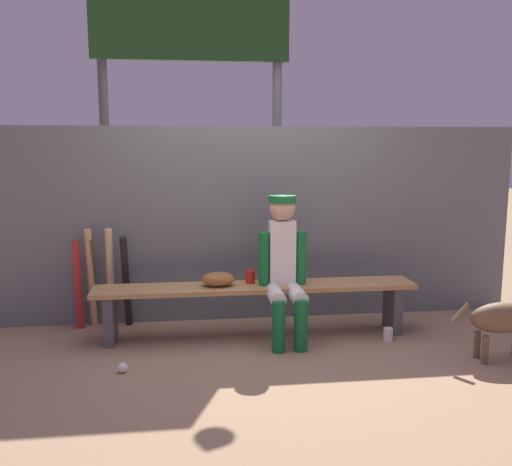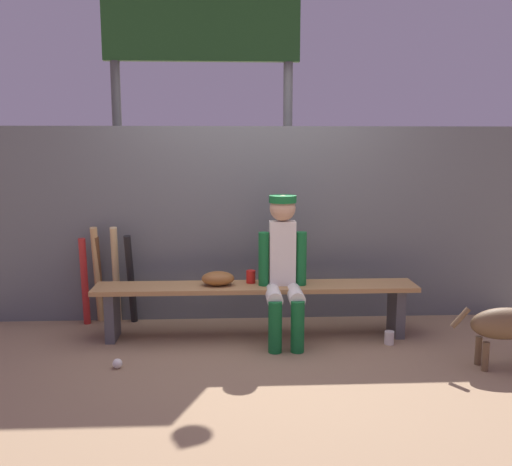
{
  "view_description": "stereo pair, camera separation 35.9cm",
  "coord_description": "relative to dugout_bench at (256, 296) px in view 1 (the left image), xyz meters",
  "views": [
    {
      "loc": [
        -0.58,
        -4.59,
        1.65
      ],
      "look_at": [
        0.0,
        0.0,
        0.91
      ],
      "focal_mm": 38.97,
      "sensor_mm": 36.0,
      "label": 1
    },
    {
      "loc": [
        -0.22,
        -4.62,
        1.65
      ],
      "look_at": [
        0.0,
        0.0,
        0.91
      ],
      "focal_mm": 38.97,
      "sensor_mm": 36.0,
      "label": 2
    }
  ],
  "objects": [
    {
      "name": "bat_wood_tan",
      "position": [
        -1.44,
        0.43,
        0.09
      ],
      "size": [
        0.07,
        0.21,
        0.92
      ],
      "primitive_type": "cylinder",
      "rotation": [
        0.16,
        0.0,
        0.01
      ],
      "color": "tan",
      "rests_on": "ground_plane"
    },
    {
      "name": "bat_aluminum_red",
      "position": [
        -1.55,
        0.39,
        0.04
      ],
      "size": [
        0.07,
        0.12,
        0.82
      ],
      "primitive_type": "cylinder",
      "rotation": [
        0.07,
        0.0,
        0.02
      ],
      "color": "#B22323",
      "rests_on": "ground_plane"
    },
    {
      "name": "baseball",
      "position": [
        -1.07,
        -0.65,
        -0.33
      ],
      "size": [
        0.07,
        0.07,
        0.07
      ],
      "primitive_type": "sphere",
      "color": "white",
      "rests_on": "ground_plane"
    },
    {
      "name": "ground_plane",
      "position": [
        0.0,
        0.0,
        -0.37
      ],
      "size": [
        30.0,
        30.0,
        0.0
      ],
      "primitive_type": "plane",
      "color": "#937556"
    },
    {
      "name": "cup_on_bench",
      "position": [
        -0.04,
        0.07,
        0.15
      ],
      "size": [
        0.08,
        0.08,
        0.11
      ],
      "primitive_type": "cylinder",
      "color": "red",
      "rests_on": "dugout_bench"
    },
    {
      "name": "bat_aluminum_black",
      "position": [
        -1.13,
        0.38,
        0.06
      ],
      "size": [
        0.08,
        0.24,
        0.85
      ],
      "primitive_type": "cylinder",
      "rotation": [
        0.2,
        0.0,
        -0.06
      ],
      "color": "black",
      "rests_on": "ground_plane"
    },
    {
      "name": "player_seated",
      "position": [
        0.22,
        -0.11,
        0.3
      ],
      "size": [
        0.41,
        0.55,
        1.23
      ],
      "color": "silver",
      "rests_on": "ground_plane"
    },
    {
      "name": "bat_wood_dark",
      "position": [
        -1.44,
        0.44,
        0.05
      ],
      "size": [
        0.07,
        0.21,
        0.83
      ],
      "primitive_type": "cylinder",
      "rotation": [
        0.17,
        0.0,
        0.04
      ],
      "color": "brown",
      "rests_on": "ground_plane"
    },
    {
      "name": "cup_on_ground",
      "position": [
        1.1,
        -0.24,
        -0.31
      ],
      "size": [
        0.08,
        0.08,
        0.11
      ],
      "primitive_type": "cylinder",
      "color": "silver",
      "rests_on": "ground_plane"
    },
    {
      "name": "dugout_bench",
      "position": [
        0.0,
        0.0,
        0.0
      ],
      "size": [
        2.76,
        0.36,
        0.46
      ],
      "color": "#AD7F4C",
      "rests_on": "ground_plane"
    },
    {
      "name": "dog",
      "position": [
        1.87,
        -0.77,
        -0.03
      ],
      "size": [
        0.84,
        0.2,
        0.49
      ],
      "color": "brown",
      "rests_on": "ground_plane"
    },
    {
      "name": "bat_wood_natural",
      "position": [
        -1.27,
        0.42,
        0.1
      ],
      "size": [
        0.09,
        0.24,
        0.92
      ],
      "primitive_type": "cylinder",
      "rotation": [
        0.18,
        0.0,
        0.13
      ],
      "color": "tan",
      "rests_on": "ground_plane"
    },
    {
      "name": "baseball_glove",
      "position": [
        -0.32,
        0.0,
        0.16
      ],
      "size": [
        0.28,
        0.2,
        0.12
      ],
      "primitive_type": "ellipsoid",
      "color": "brown",
      "rests_on": "dugout_bench"
    },
    {
      "name": "scoreboard",
      "position": [
        -0.45,
        1.46,
        2.29
      ],
      "size": [
        2.34,
        0.27,
        3.75
      ],
      "color": "#3F3F42",
      "rests_on": "ground_plane"
    },
    {
      "name": "chainlink_fence",
      "position": [
        0.0,
        0.53,
        0.54
      ],
      "size": [
        5.15,
        0.03,
        1.82
      ],
      "primitive_type": "cube",
      "color": "#595E63",
      "rests_on": "ground_plane"
    }
  ]
}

